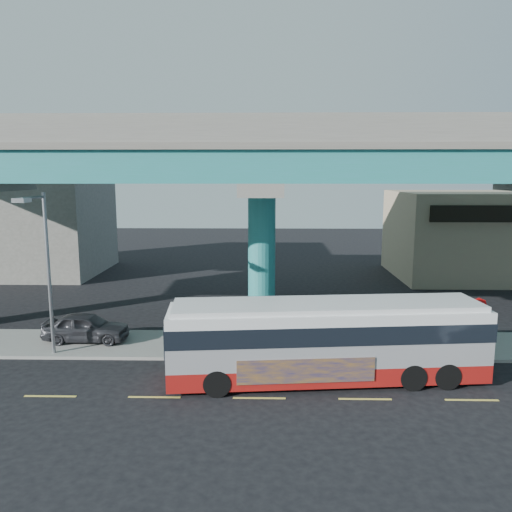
{
  "coord_description": "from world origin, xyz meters",
  "views": [
    {
      "loc": [
        0.24,
        -18.07,
        8.38
      ],
      "look_at": [
        -0.21,
        4.0,
        4.77
      ],
      "focal_mm": 35.0,
      "sensor_mm": 36.0,
      "label": 1
    }
  ],
  "objects_px": {
    "street_lamp": "(42,252)",
    "stop_sign": "(478,313)",
    "parked_car": "(86,327)",
    "transit_bus": "(327,338)"
  },
  "relations": [
    {
      "from": "street_lamp",
      "to": "stop_sign",
      "type": "relative_size",
      "value": 2.76
    },
    {
      "from": "parked_car",
      "to": "stop_sign",
      "type": "xyz_separation_m",
      "value": [
        18.66,
        -1.52,
        1.24
      ]
    },
    {
      "from": "transit_bus",
      "to": "stop_sign",
      "type": "height_order",
      "value": "transit_bus"
    },
    {
      "from": "street_lamp",
      "to": "stop_sign",
      "type": "bearing_deg",
      "value": 2.14
    },
    {
      "from": "transit_bus",
      "to": "stop_sign",
      "type": "distance_m",
      "value": 7.7
    },
    {
      "from": "parked_car",
      "to": "street_lamp",
      "type": "bearing_deg",
      "value": 158.28
    },
    {
      "from": "street_lamp",
      "to": "parked_car",
      "type": "bearing_deg",
      "value": 67.35
    },
    {
      "from": "transit_bus",
      "to": "parked_car",
      "type": "bearing_deg",
      "value": 154.28
    },
    {
      "from": "stop_sign",
      "to": "parked_car",
      "type": "bearing_deg",
      "value": -162.15
    },
    {
      "from": "transit_bus",
      "to": "parked_car",
      "type": "relative_size",
      "value": 3.09
    }
  ]
}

